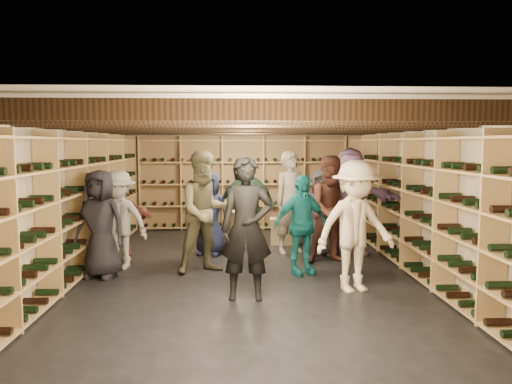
{
  "coord_description": "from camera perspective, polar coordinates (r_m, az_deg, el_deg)",
  "views": [
    {
      "loc": [
        -0.2,
        -7.64,
        1.99
      ],
      "look_at": [
        0.14,
        0.2,
        1.22
      ],
      "focal_mm": 35.0,
      "sensor_mm": 36.0,
      "label": 1
    }
  ],
  "objects": [
    {
      "name": "ground",
      "position": [
        7.9,
        -0.99,
        -8.98
      ],
      "size": [
        8.0,
        8.0,
        0.0
      ],
      "primitive_type": "plane",
      "color": "black",
      "rests_on": "ground"
    },
    {
      "name": "walls",
      "position": [
        7.68,
        -1.01,
        -0.28
      ],
      "size": [
        5.52,
        8.02,
        2.4
      ],
      "color": "tan",
      "rests_on": "ground"
    },
    {
      "name": "ceiling",
      "position": [
        7.65,
        -1.02,
        8.69
      ],
      "size": [
        5.5,
        8.0,
        0.01
      ],
      "primitive_type": "cube",
      "color": "beige",
      "rests_on": "walls"
    },
    {
      "name": "ceiling_joists",
      "position": [
        7.65,
        -1.02,
        7.64
      ],
      "size": [
        5.4,
        7.12,
        0.18
      ],
      "color": "black",
      "rests_on": "ground"
    },
    {
      "name": "wine_rack_left",
      "position": [
        8.05,
        -19.61,
        -1.23
      ],
      "size": [
        0.32,
        7.5,
        2.15
      ],
      "color": "tan",
      "rests_on": "ground"
    },
    {
      "name": "wine_rack_right",
      "position": [
        8.18,
        17.31,
        -1.06
      ],
      "size": [
        0.32,
        7.5,
        2.15
      ],
      "color": "tan",
      "rests_on": "ground"
    },
    {
      "name": "wine_rack_back",
      "position": [
        11.51,
        -1.5,
        1.05
      ],
      "size": [
        4.7,
        0.3,
        2.15
      ],
      "color": "tan",
      "rests_on": "ground"
    },
    {
      "name": "crate_stack_left",
      "position": [
        9.72,
        -1.53,
        -4.16
      ],
      "size": [
        0.57,
        0.46,
        0.68
      ],
      "rotation": [
        0.0,
        0.0,
        0.28
      ],
      "color": "tan",
      "rests_on": "ground"
    },
    {
      "name": "crate_stack_right",
      "position": [
        9.88,
        3.16,
        -4.5
      ],
      "size": [
        0.53,
        0.38,
        0.51
      ],
      "rotation": [
        0.0,
        0.0,
        -0.1
      ],
      "color": "tan",
      "rests_on": "ground"
    },
    {
      "name": "crate_loose",
      "position": [
        10.15,
        4.58,
        -5.22
      ],
      "size": [
        0.5,
        0.33,
        0.17
      ],
      "primitive_type": "cube",
      "rotation": [
        0.0,
        0.0,
        0.0
      ],
      "color": "tan",
      "rests_on": "ground"
    },
    {
      "name": "person_0",
      "position": [
        7.72,
        -17.38,
        -3.51
      ],
      "size": [
        0.89,
        0.7,
        1.6
      ],
      "primitive_type": "imported",
      "rotation": [
        0.0,
        0.0,
        -0.27
      ],
      "color": "black",
      "rests_on": "ground"
    },
    {
      "name": "person_1",
      "position": [
        6.32,
        -1.08,
        -4.19
      ],
      "size": [
        0.68,
        0.46,
        1.82
      ],
      "primitive_type": "imported",
      "rotation": [
        0.0,
        0.0,
        -0.04
      ],
      "color": "black",
      "rests_on": "ground"
    },
    {
      "name": "person_2",
      "position": [
        7.69,
        -5.76,
        -2.3
      ],
      "size": [
        1.11,
        1.01,
        1.87
      ],
      "primitive_type": "imported",
      "rotation": [
        0.0,
        0.0,
        0.4
      ],
      "color": "brown",
      "rests_on": "ground"
    },
    {
      "name": "person_3",
      "position": [
        6.8,
        11.29,
        -3.88
      ],
      "size": [
        1.27,
        0.94,
        1.76
      ],
      "primitive_type": "imported",
      "rotation": [
        0.0,
        0.0,
        0.28
      ],
      "color": "beige",
      "rests_on": "ground"
    },
    {
      "name": "person_4",
      "position": [
        7.6,
        5.18,
        -3.74
      ],
      "size": [
        0.96,
        0.67,
        1.52
      ],
      "primitive_type": "imported",
      "rotation": [
        0.0,
        0.0,
        0.37
      ],
      "color": "#116D6E",
      "rests_on": "ground"
    },
    {
      "name": "person_5",
      "position": [
        8.74,
        -15.59,
        -2.77
      ],
      "size": [
        1.45,
        0.8,
        1.49
      ],
      "primitive_type": "imported",
      "rotation": [
        0.0,
        0.0,
        -0.27
      ],
      "color": "brown",
      "rests_on": "ground"
    },
    {
      "name": "person_6",
      "position": [
        8.92,
        -5.32,
        -2.44
      ],
      "size": [
        0.83,
        0.66,
        1.49
      ],
      "primitive_type": "imported",
      "rotation": [
        0.0,
        0.0,
        -0.28
      ],
      "color": "#182041",
      "rests_on": "ground"
    },
    {
      "name": "person_7",
      "position": [
        9.03,
        4.07,
        -1.19
      ],
      "size": [
        0.79,
        0.68,
        1.84
      ],
      "primitive_type": "imported",
      "rotation": [
        0.0,
        0.0,
        0.42
      ],
      "color": "gray",
      "rests_on": "ground"
    },
    {
      "name": "person_8",
      "position": [
        8.37,
        8.77,
        -1.98
      ],
      "size": [
        0.93,
        0.76,
        1.79
      ],
      "primitive_type": "imported",
      "rotation": [
        0.0,
        0.0,
        0.1
      ],
      "color": "#4B271E",
      "rests_on": "ground"
    },
    {
      "name": "person_9",
      "position": [
        8.19,
        -15.46,
        -3.07
      ],
      "size": [
        1.14,
        0.85,
        1.56
      ],
      "primitive_type": "imported",
      "rotation": [
        0.0,
        0.0,
        -0.3
      ],
      "color": "#A6A099",
      "rests_on": "ground"
    },
    {
      "name": "person_10",
      "position": [
        8.75,
        -1.1,
        -1.73
      ],
      "size": [
        1.04,
        0.47,
        1.74
      ],
      "primitive_type": "imported",
      "rotation": [
        0.0,
        0.0,
        -0.04
      ],
      "color": "#254435",
      "rests_on": "ground"
    },
    {
      "name": "person_11",
      "position": [
        9.08,
        10.67,
        -1.01
      ],
      "size": [
        1.84,
        0.8,
        1.91
      ],
      "primitive_type": "imported",
      "rotation": [
        0.0,
        0.0,
        -0.14
      ],
      "color": "gray",
      "rests_on": "ground"
    },
    {
      "name": "person_12",
      "position": [
        8.89,
        7.42,
        -2.33
      ],
      "size": [
        0.75,
        0.49,
        1.53
      ],
      "primitive_type": "imported",
      "rotation": [
        0.0,
        0.0,
        0.0
      ],
      "color": "#323136",
      "rests_on": "ground"
    }
  ]
}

